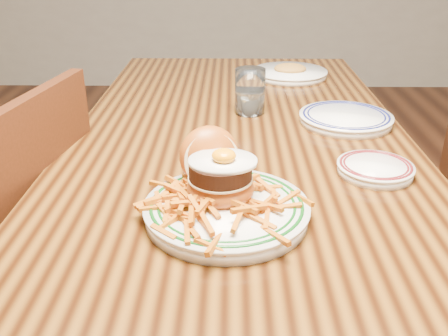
{
  "coord_description": "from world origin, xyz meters",
  "views": [
    {
      "loc": [
        -0.02,
        -1.2,
        1.21
      ],
      "look_at": [
        -0.03,
        -0.41,
        0.84
      ],
      "focal_mm": 40.0,
      "sensor_mm": 36.0,
      "label": 1
    }
  ],
  "objects_px": {
    "table": "(239,161)",
    "main_plate": "(224,195)",
    "chair_left": "(15,256)",
    "side_plate": "(375,168)"
  },
  "relations": [
    {
      "from": "chair_left",
      "to": "side_plate",
      "type": "relative_size",
      "value": 5.71
    },
    {
      "from": "chair_left",
      "to": "main_plate",
      "type": "relative_size",
      "value": 2.91
    },
    {
      "from": "table",
      "to": "main_plate",
      "type": "height_order",
      "value": "main_plate"
    },
    {
      "from": "table",
      "to": "side_plate",
      "type": "relative_size",
      "value": 10.04
    },
    {
      "from": "main_plate",
      "to": "chair_left",
      "type": "bearing_deg",
      "value": 137.95
    },
    {
      "from": "chair_left",
      "to": "side_plate",
      "type": "height_order",
      "value": "chair_left"
    },
    {
      "from": "chair_left",
      "to": "table",
      "type": "bearing_deg",
      "value": 28.9
    },
    {
      "from": "side_plate",
      "to": "chair_left",
      "type": "bearing_deg",
      "value": 163.87
    },
    {
      "from": "table",
      "to": "chair_left",
      "type": "bearing_deg",
      "value": -160.61
    },
    {
      "from": "table",
      "to": "chair_left",
      "type": "distance_m",
      "value": 0.61
    }
  ]
}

